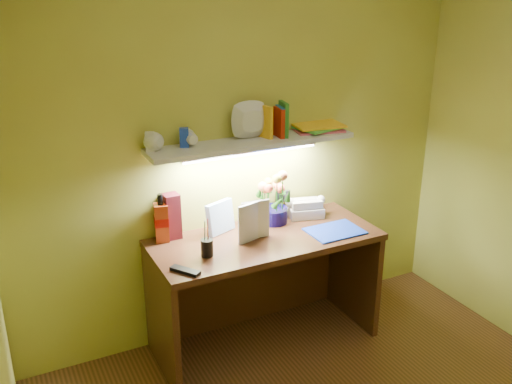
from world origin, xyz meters
TOP-DOWN VIEW (x-y plane):
  - desk at (0.00, 1.20)m, footprint 1.40×0.60m
  - flower_bouquet at (0.15, 1.38)m, footprint 0.27×0.27m
  - telephone at (0.39, 1.38)m, footprint 0.26×0.22m
  - desk_clock at (0.51, 1.45)m, footprint 0.09×0.06m
  - whisky_bottle at (-0.58, 1.43)m, footprint 0.10×0.10m
  - whisky_box at (-0.51, 1.44)m, footprint 0.09×0.09m
  - pen_cup at (-0.41, 1.12)m, footprint 0.07×0.07m
  - art_card at (-0.21, 1.39)m, footprint 0.20×0.11m
  - tv_remote at (-0.59, 1.00)m, footprint 0.14×0.17m
  - blue_folder at (0.42, 1.08)m, footprint 0.34×0.25m
  - desk_book_a at (-0.15, 1.21)m, footprint 0.18×0.04m
  - desk_book_b at (-0.19, 1.17)m, footprint 0.18×0.06m
  - wall_shelf at (0.03, 1.38)m, footprint 1.31×0.30m

SIDE VIEW (x-z plane):
  - desk at x=0.00m, z-range 0.00..0.75m
  - blue_folder at x=0.42m, z-range 0.75..0.76m
  - tv_remote at x=-0.59m, z-range 0.75..0.77m
  - desk_clock at x=0.51m, z-range 0.75..0.83m
  - telephone at x=0.39m, z-range 0.75..0.88m
  - pen_cup at x=-0.41m, z-range 0.75..0.92m
  - art_card at x=-0.21m, z-range 0.75..0.95m
  - desk_book_b at x=-0.19m, z-range 0.75..0.99m
  - desk_book_a at x=-0.15m, z-range 0.75..0.99m
  - whisky_box at x=-0.51m, z-range 0.75..1.03m
  - whisky_bottle at x=-0.58m, z-range 0.75..1.05m
  - flower_bouquet at x=0.15m, z-range 0.75..1.08m
  - wall_shelf at x=0.03m, z-range 1.21..1.45m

